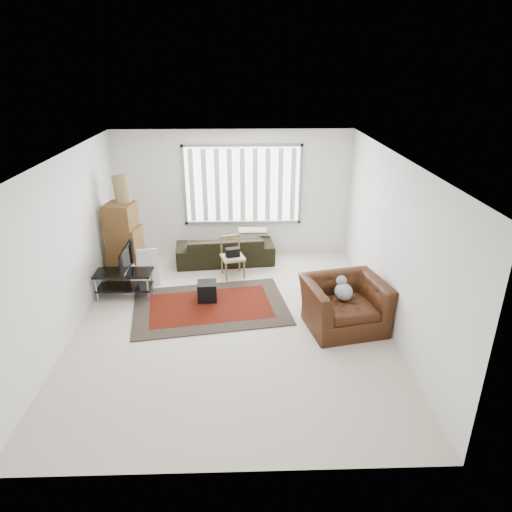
{
  "coord_description": "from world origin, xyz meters",
  "views": [
    {
      "loc": [
        0.19,
        -6.5,
        3.95
      ],
      "look_at": [
        0.4,
        0.29,
        1.05
      ],
      "focal_mm": 32.0,
      "sensor_mm": 36.0,
      "label": 1
    }
  ],
  "objects_px": {
    "armchair": "(345,301)",
    "side_chair": "(232,255)",
    "tv_stand": "(124,279)",
    "sofa": "(225,245)",
    "moving_boxes": "(125,245)"
  },
  "relations": [
    {
      "from": "tv_stand",
      "to": "sofa",
      "type": "height_order",
      "value": "sofa"
    },
    {
      "from": "tv_stand",
      "to": "moving_boxes",
      "type": "height_order",
      "value": "moving_boxes"
    },
    {
      "from": "tv_stand",
      "to": "armchair",
      "type": "xyz_separation_m",
      "value": [
        3.74,
        -1.11,
        0.1
      ]
    },
    {
      "from": "tv_stand",
      "to": "side_chair",
      "type": "distance_m",
      "value": 2.11
    },
    {
      "from": "armchair",
      "to": "side_chair",
      "type": "bearing_deg",
      "value": 120.94
    },
    {
      "from": "sofa",
      "to": "side_chair",
      "type": "bearing_deg",
      "value": 98.54
    },
    {
      "from": "moving_boxes",
      "to": "armchair",
      "type": "relative_size",
      "value": 1.07
    },
    {
      "from": "moving_boxes",
      "to": "sofa",
      "type": "bearing_deg",
      "value": 21.22
    },
    {
      "from": "tv_stand",
      "to": "side_chair",
      "type": "height_order",
      "value": "side_chair"
    },
    {
      "from": "side_chair",
      "to": "tv_stand",
      "type": "bearing_deg",
      "value": -171.6
    },
    {
      "from": "moving_boxes",
      "to": "armchair",
      "type": "xyz_separation_m",
      "value": [
        3.88,
        -1.9,
        -0.25
      ]
    },
    {
      "from": "moving_boxes",
      "to": "side_chair",
      "type": "height_order",
      "value": "moving_boxes"
    },
    {
      "from": "tv_stand",
      "to": "sofa",
      "type": "distance_m",
      "value": 2.33
    },
    {
      "from": "moving_boxes",
      "to": "armchair",
      "type": "height_order",
      "value": "moving_boxes"
    },
    {
      "from": "tv_stand",
      "to": "armchair",
      "type": "bearing_deg",
      "value": -16.56
    }
  ]
}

